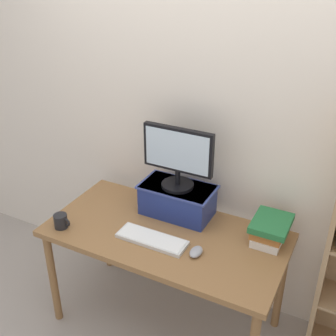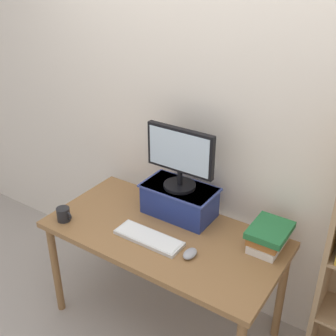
{
  "view_description": "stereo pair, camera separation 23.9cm",
  "coord_description": "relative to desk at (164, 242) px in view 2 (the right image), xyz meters",
  "views": [
    {
      "loc": [
        0.94,
        -1.8,
        2.23
      ],
      "look_at": [
        -0.03,
        0.09,
        1.12
      ],
      "focal_mm": 45.0,
      "sensor_mm": 36.0,
      "label": 1
    },
    {
      "loc": [
        1.15,
        -1.68,
        2.23
      ],
      "look_at": [
        -0.03,
        0.09,
        1.12
      ],
      "focal_mm": 45.0,
      "sensor_mm": 36.0,
      "label": 2
    }
  ],
  "objects": [
    {
      "name": "keyboard",
      "position": [
        -0.03,
        -0.11,
        0.09
      ],
      "size": [
        0.41,
        0.14,
        0.02
      ],
      "color": "silver",
      "rests_on": "desk"
    },
    {
      "name": "riser_box",
      "position": [
        -0.03,
        0.21,
        0.18
      ],
      "size": [
        0.46,
        0.26,
        0.2
      ],
      "color": "navy",
      "rests_on": "desk"
    },
    {
      "name": "computer_monitor",
      "position": [
        -0.03,
        0.21,
        0.49
      ],
      "size": [
        0.44,
        0.2,
        0.39
      ],
      "color": "black",
      "rests_on": "riser_box"
    },
    {
      "name": "book_stack",
      "position": [
        0.56,
        0.21,
        0.15
      ],
      "size": [
        0.21,
        0.26,
        0.14
      ],
      "color": "silver",
      "rests_on": "desk"
    },
    {
      "name": "computer_mouse",
      "position": [
        0.24,
        -0.1,
        0.1
      ],
      "size": [
        0.06,
        0.1,
        0.04
      ],
      "color": "#99999E",
      "rests_on": "desk"
    },
    {
      "name": "ground_plane",
      "position": [
        0.0,
        0.0,
        -0.65
      ],
      "size": [
        12.0,
        12.0,
        0.0
      ],
      "primitive_type": "plane",
      "color": "#9E9389"
    },
    {
      "name": "back_wall",
      "position": [
        0.0,
        0.47,
        0.65
      ],
      "size": [
        7.0,
        0.08,
        2.6
      ],
      "color": "beige",
      "rests_on": "ground_plane"
    },
    {
      "name": "desk",
      "position": [
        0.0,
        0.0,
        0.0
      ],
      "size": [
        1.42,
        0.71,
        0.73
      ],
      "color": "olive",
      "rests_on": "ground_plane"
    },
    {
      "name": "coffee_mug",
      "position": [
        -0.58,
        -0.24,
        0.12
      ],
      "size": [
        0.11,
        0.08,
        0.09
      ],
      "color": "black",
      "rests_on": "desk"
    }
  ]
}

